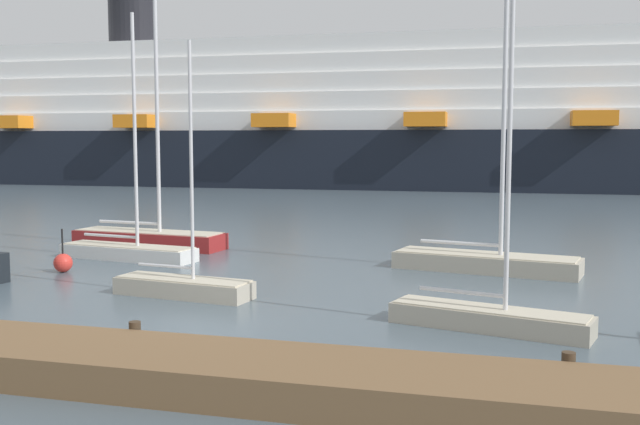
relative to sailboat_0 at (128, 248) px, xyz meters
The scene contains 9 objects.
ground_plane 11.00m from the sailboat_0, 52.85° to the right, with size 600.00×600.00×0.00m, color #4C5B66.
dock_pier 14.37m from the sailboat_0, 62.48° to the right, with size 20.89×2.57×0.80m.
sailboat_0 is the anchor object (origin of this frame).
sailboat_1 15.24m from the sailboat_0, 27.75° to the right, with size 4.83×2.21×8.03m.
sailboat_2 7.38m from the sailboat_0, 48.53° to the right, with size 4.22×1.66×7.19m.
sailboat_3 3.12m from the sailboat_0, 103.80° to the left, with size 6.72×2.29×12.65m.
sailboat_5 13.07m from the sailboat_0, ahead, with size 6.40×2.73×9.48m.
channel_buoy_0 3.10m from the sailboat_0, 104.09° to the right, with size 0.63×0.63×1.47m.
cruise_ship 46.90m from the sailboat_0, 99.41° to the left, with size 96.79×16.70×18.82m.
Camera 1 is at (7.48, -15.99, 4.47)m, focal length 41.84 mm.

